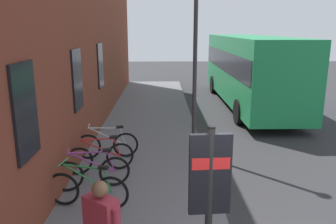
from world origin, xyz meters
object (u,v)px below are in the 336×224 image
bicycle_beside_lamp (107,145)px  city_bus (249,67)px  bicycle_nearest_sign (100,157)px  bicycle_by_door (87,190)px  bicycle_under_window (92,173)px  transit_info_sign (210,185)px  street_lamp (195,41)px

bicycle_beside_lamp → city_bus: 9.35m
bicycle_nearest_sign → bicycle_by_door: bearing=-178.3°
bicycle_under_window → transit_info_sign: (-3.15, -2.22, 1.21)m
bicycle_beside_lamp → street_lamp: bearing=-76.9°
bicycle_nearest_sign → transit_info_sign: transit_info_sign is taller
bicycle_beside_lamp → city_bus: bearing=-38.9°
bicycle_beside_lamp → transit_info_sign: 5.62m
bicycle_under_window → city_bus: city_bus is taller
transit_info_sign → street_lamp: bearing=-3.5°
bicycle_nearest_sign → bicycle_beside_lamp: same height
bicycle_by_door → bicycle_beside_lamp: 2.75m
transit_info_sign → bicycle_nearest_sign: bearing=28.3°
transit_info_sign → city_bus: size_ratio=0.23×
bicycle_by_door → transit_info_sign: bearing=-137.1°
bicycle_by_door → city_bus: 11.59m
bicycle_beside_lamp → street_lamp: size_ratio=0.32×
bicycle_by_door → bicycle_beside_lamp: size_ratio=0.99×
bicycle_beside_lamp → bicycle_nearest_sign: bearing=177.8°
bicycle_by_door → city_bus: city_bus is taller
bicycle_under_window → bicycle_nearest_sign: same height
bicycle_under_window → street_lamp: 4.58m
bicycle_beside_lamp → city_bus: size_ratio=0.17×
bicycle_by_door → bicycle_nearest_sign: same height
bicycle_under_window → street_lamp: size_ratio=0.31×
bicycle_under_window → bicycle_beside_lamp: same height
transit_info_sign → city_bus: bearing=-16.6°
city_bus → street_lamp: size_ratio=1.90×
bicycle_under_window → bicycle_beside_lamp: (1.90, -0.06, 0.00)m
city_bus → street_lamp: street_lamp is taller
bicycle_beside_lamp → street_lamp: street_lamp is taller
transit_info_sign → street_lamp: (5.63, -0.34, 1.66)m
bicycle_beside_lamp → street_lamp: 3.85m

